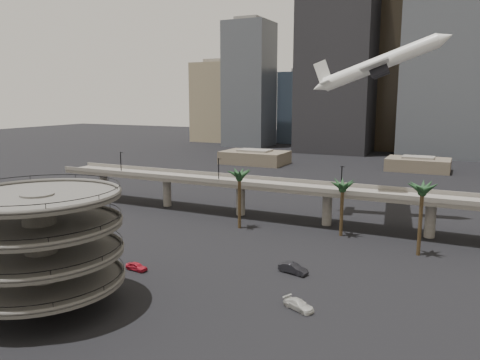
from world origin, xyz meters
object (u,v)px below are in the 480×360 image
at_px(airborne_jet, 379,64).
at_px(car_b, 293,268).
at_px(car_c, 299,305).
at_px(parking_ramp, 41,239).
at_px(car_a, 137,266).
at_px(overpass, 282,190).

bearing_deg(airborne_jet, car_b, -103.62).
xyz_separation_m(airborne_jet, car_c, (0.54, -57.13, -35.89)).
distance_m(parking_ramp, car_c, 36.62).
bearing_deg(car_c, car_b, 46.90).
bearing_deg(parking_ramp, car_a, 81.06).
relative_size(car_a, car_c, 0.84).
bearing_deg(airborne_jet, car_c, -97.11).
bearing_deg(car_b, parking_ramp, 148.90).
bearing_deg(parking_ramp, overpass, 77.57).
xyz_separation_m(airborne_jet, car_a, (-29.07, -54.94, -35.90)).
xyz_separation_m(airborne_jet, car_b, (-4.66, -44.62, -35.75)).
bearing_deg(airborne_jet, car_a, -125.54).
xyz_separation_m(overpass, car_b, (14.07, -31.80, -6.50)).
bearing_deg(car_a, car_b, -60.90).
xyz_separation_m(parking_ramp, overpass, (13.00, 59.00, -2.50)).
bearing_deg(car_a, car_c, -88.04).
bearing_deg(car_b, airborne_jet, 7.79).
distance_m(parking_ramp, car_b, 39.41).
relative_size(overpass, airborne_jet, 4.06).
bearing_deg(airborne_jet, overpass, -153.25).
height_order(airborne_jet, car_c, airborne_jet).
bearing_deg(overpass, airborne_jet, 34.40).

